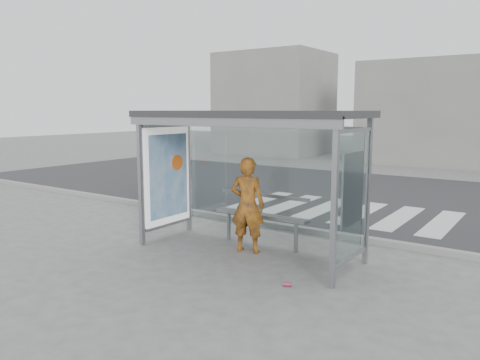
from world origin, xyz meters
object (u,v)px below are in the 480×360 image
bus_shelter (232,145)px  soda_can (287,284)px  person (248,205)px  bench (261,215)px

bus_shelter → soda_can: 2.87m
person → bench: person is taller
bus_shelter → soda_can: bus_shelter is taller
person → soda_can: person is taller
person → bench: bearing=-103.8°
bench → soda_can: 2.26m
bench → soda_can: size_ratio=16.08×
soda_can → bus_shelter: bearing=148.7°
person → soda_can: size_ratio=14.45×
bus_shelter → soda_can: (1.80, -1.09, -1.95)m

